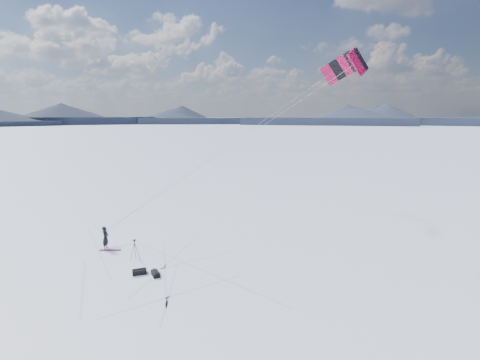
% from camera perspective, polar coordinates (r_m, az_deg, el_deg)
% --- Properties ---
extents(ground, '(1800.00, 1800.00, 0.00)m').
position_cam_1_polar(ground, '(23.54, -17.66, -13.62)').
color(ground, white).
extents(horizon_hills, '(704.00, 704.00, 8.45)m').
position_cam_1_polar(horizon_hills, '(22.39, -18.16, -5.68)').
color(horizon_hills, '#1B2433').
rests_on(horizon_hills, ground).
extents(snow_tracks, '(17.62, 14.39, 0.01)m').
position_cam_1_polar(snow_tracks, '(23.25, -19.39, -14.03)').
color(snow_tracks, '#ACBCD2').
rests_on(snow_tracks, ground).
extents(snowkiter, '(0.52, 0.69, 1.69)m').
position_cam_1_polar(snowkiter, '(27.12, -21.07, -10.52)').
color(snowkiter, black).
rests_on(snowkiter, ground).
extents(snowboard, '(1.50, 0.63, 0.04)m').
position_cam_1_polar(snowboard, '(26.77, -20.52, -10.73)').
color(snowboard, maroon).
rests_on(snowboard, ground).
extents(tripod, '(0.58, 0.66, 1.38)m').
position_cam_1_polar(tripod, '(24.41, -16.88, -10.41)').
color(tripod, black).
rests_on(tripod, ground).
extents(gear_bag_a, '(0.91, 0.77, 0.37)m').
position_cam_1_polar(gear_bag_a, '(22.49, -16.18, -14.26)').
color(gear_bag_a, black).
rests_on(gear_bag_a, ground).
extents(gear_bag_b, '(0.78, 0.81, 0.35)m').
position_cam_1_polar(gear_bag_b, '(22.06, -13.71, -14.69)').
color(gear_bag_b, black).
rests_on(gear_bag_b, ground).
extents(power_kite, '(17.60, 7.20, 12.36)m').
position_cam_1_polar(power_kite, '(24.93, 17.36, 17.60)').
color(power_kite, '#AE0D3C').
rests_on(power_kite, ground).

